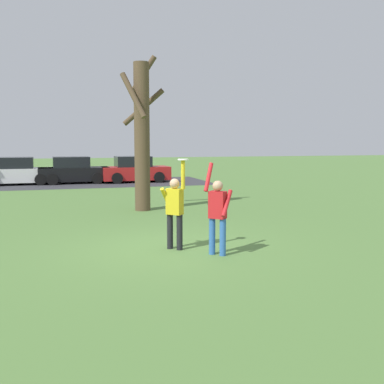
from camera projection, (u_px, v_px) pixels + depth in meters
name	position (u px, v px, depth m)	size (l,w,h in m)	color
ground_plane	(170.00, 248.00, 10.74)	(120.00, 120.00, 0.00)	#567F3D
person_catcher	(175.00, 207.00, 10.53)	(0.55, 0.56, 2.08)	black
person_defender	(218.00, 211.00, 9.99)	(0.65, 0.66, 2.05)	#3366B7
frisbee_disc	(183.00, 160.00, 10.30)	(0.25, 0.25, 0.02)	white
parked_car_white	(17.00, 172.00, 26.45)	(4.14, 2.11, 1.59)	white
parked_car_black	(73.00, 171.00, 27.32)	(4.14, 2.11, 1.59)	black
parked_car_red	(135.00, 170.00, 28.11)	(4.14, 2.11, 1.59)	red
parking_strip	(77.00, 183.00, 27.19)	(15.82, 6.40, 0.01)	#38383D
bare_tree_tall	(142.00, 133.00, 16.37)	(1.77, 1.79, 5.60)	brown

